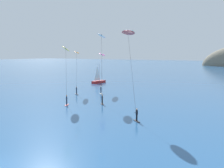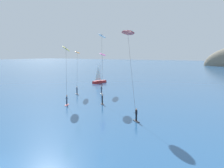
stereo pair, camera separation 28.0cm
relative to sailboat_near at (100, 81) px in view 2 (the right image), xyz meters
name	(u,v)px [view 2 (the right image)]	position (x,y,z in m)	size (l,w,h in m)	color
sailboat_near	(100,81)	(0.00, 0.00, 0.00)	(1.78, 5.94, 5.70)	#B22323
kitesurfer_orange	(77,55)	(7.13, -18.53, 7.58)	(5.16, 6.20, 9.20)	#2D2D33
kitesurfer_magenta	(103,57)	(10.78, -14.00, 7.26)	(5.03, 7.50, 8.76)	silver
kitesurfer_white	(102,41)	(17.30, -23.50, 10.38)	(5.79, 7.38, 12.42)	#2D2D33
kitesurfer_red	(128,39)	(27.96, -32.14, 10.03)	(6.10, 6.07, 11.96)	#2D2D33
kitesurfer_yellow	(66,52)	(13.42, -29.01, 8.22)	(5.31, 5.91, 10.05)	red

